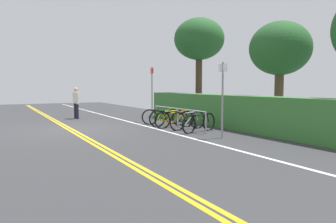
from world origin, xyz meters
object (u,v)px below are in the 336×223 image
Objects in this scene: bicycle_0 at (161,117)px; bicycle_1 at (169,118)px; bicycle_3 at (188,120)px; sign_post_far at (223,93)px; tree_near_left at (199,40)px; bike_rack at (178,113)px; bicycle_2 at (175,119)px; pedestrian at (76,101)px; bicycle_4 at (199,123)px; tree_mid at (280,49)px; sign_post_near at (152,89)px.

bicycle_0 is 0.94× the size of bicycle_1.
bicycle_3 reaches higher than bicycle_0.
sign_post_far is 0.45× the size of tree_near_left.
bicycle_3 is (0.64, 0.06, -0.24)m from bike_rack.
bike_rack reaches higher than bicycle_1.
pedestrian reaches higher than bicycle_2.
bicycle_4 is at bearing 0.57° from bicycle_3.
bicycle_4 is (2.70, 0.11, -0.00)m from bicycle_0.
bike_rack is 0.69m from bicycle_3.
bicycle_4 is at bearing 2.60° from bike_rack.
pedestrian is 0.66× the size of sign_post_far.
bicycle_2 is at bearing -45.49° from tree_near_left.
sign_post_far is 4.52m from tree_mid.
sign_post_far is (1.44, -0.13, 1.09)m from bicycle_4.
tree_near_left is at bearing 134.51° from bicycle_2.
bike_rack is 6.01m from tree_near_left.
bike_rack is at bearing -111.02° from tree_mid.
bicycle_2 is 0.33× the size of tree_near_left.
tree_mid reaches higher than bicycle_1.
sign_post_far is at bearing 1.02° from bicycle_2.
bicycle_4 is at bearing -91.71° from tree_mid.
bicycle_1 is 0.99× the size of bicycle_2.
bicycle_2 is 1.03× the size of bicycle_3.
tree_mid is (5.02, 0.50, -0.96)m from tree_near_left.
bicycle_0 is at bearing 179.71° from sign_post_far.
bicycle_1 is at bearing 28.98° from pedestrian.
sign_post_far is (8.19, 2.63, 0.53)m from pedestrian.
bicycle_3 is 0.68× the size of sign_post_near.
tree_near_left is 1.24× the size of tree_mid.
bicycle_0 is 4.28m from sign_post_far.
bike_rack is 2.21× the size of bicycle_1.
sign_post_near is (-1.81, 0.14, 1.15)m from bicycle_1.
bike_rack is 1.33m from bicycle_0.
bike_rack is 2.34× the size of bicycle_0.
bicycle_4 is (0.74, 0.01, -0.02)m from bicycle_3.
bicycle_3 is 6.51m from tree_near_left.
sign_post_near reaches higher than bike_rack.
bicycle_4 is at bearing 22.23° from pedestrian.
sign_post_near reaches higher than bicycle_4.
sign_post_near reaches higher than bicycle_0.
pedestrian is at bearing -153.32° from bike_rack.
bicycle_2 reaches higher than bicycle_4.
bicycle_4 is at bearing -0.13° from sign_post_near.
sign_post_near reaches higher than bicycle_2.
sign_post_far reaches higher than bicycle_0.
tree_mid is at bearing 68.99° from bicycle_2.
bicycle_0 is 1.96m from bicycle_3.
tree_mid is (1.55, 4.03, 2.78)m from bicycle_2.
bike_rack is at bearing -175.07° from bicycle_3.
sign_post_far is at bearing -28.75° from tree_near_left.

